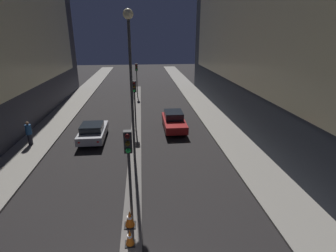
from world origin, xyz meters
TOP-DOWN VIEW (x-y plane):
  - median_strip at (0.00, 17.86)m, footprint 0.84×33.72m
  - traffic_light_near at (0.00, 4.02)m, footprint 0.32×0.42m
  - traffic_light_mid at (0.00, 15.40)m, footprint 0.32×0.42m
  - traffic_light_far at (0.00, 28.12)m, footprint 0.32×0.42m
  - street_lamp at (0.00, 9.99)m, footprint 0.56×0.56m
  - traffic_cone_near at (-0.03, 2.61)m, footprint 0.40×0.40m
  - traffic_cone_far at (-0.08, 3.66)m, footprint 0.49×0.49m
  - car_left_lane at (-3.24, 13.71)m, footprint 1.84×4.03m
  - car_right_lane at (3.24, 15.53)m, footprint 1.76×4.44m
  - pedestrian_on_left_sidewalk at (-7.62, 13.03)m, footprint 0.42×0.42m

SIDE VIEW (x-z plane):
  - median_strip at x=0.00m, z-range 0.00..0.11m
  - traffic_cone_near at x=-0.03m, z-range 0.11..0.78m
  - traffic_cone_far at x=-0.08m, z-range 0.11..0.85m
  - car_left_lane at x=-3.24m, z-range 0.02..1.42m
  - car_right_lane at x=3.24m, z-range 0.00..1.53m
  - pedestrian_on_left_sidewalk at x=-7.62m, z-range 0.16..1.93m
  - traffic_light_near at x=0.00m, z-range 1.09..5.24m
  - traffic_light_mid at x=0.00m, z-range 1.09..5.24m
  - traffic_light_far at x=0.00m, z-range 1.09..5.24m
  - street_lamp at x=0.00m, z-range 1.89..10.87m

